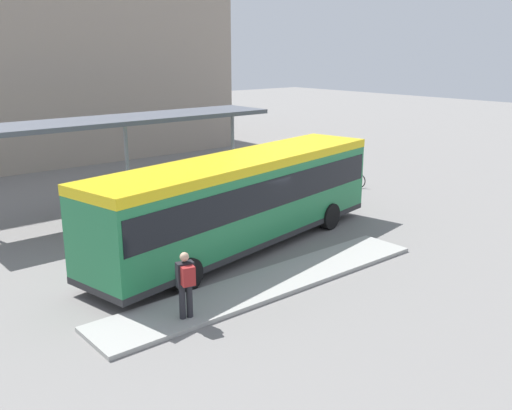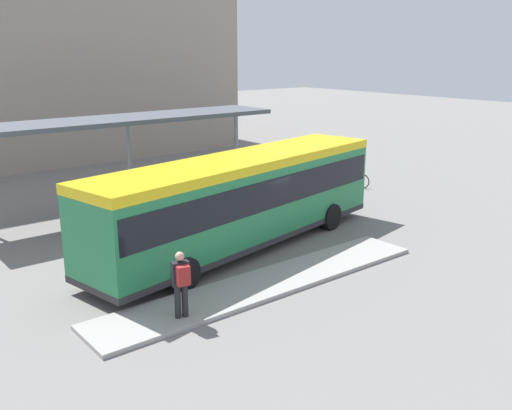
# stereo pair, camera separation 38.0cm
# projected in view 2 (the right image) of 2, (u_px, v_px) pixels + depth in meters

# --- Properties ---
(ground_plane) EXTENTS (120.00, 120.00, 0.00)m
(ground_plane) POSITION_uv_depth(u_px,v_px,m) (242.00, 248.00, 19.51)
(ground_plane) COLOR slate
(curb_island) EXTENTS (10.86, 1.80, 0.12)m
(curb_island) POSITION_uv_depth(u_px,v_px,m) (267.00, 283.00, 16.40)
(curb_island) COLOR #9E9E99
(curb_island) RESTS_ON ground_plane
(city_bus) EXTENTS (12.25, 4.62, 3.15)m
(city_bus) POSITION_uv_depth(u_px,v_px,m) (242.00, 196.00, 19.03)
(city_bus) COLOR #237A47
(city_bus) RESTS_ON ground_plane
(pedestrian_waiting) EXTENTS (0.46, 0.50, 1.72)m
(pedestrian_waiting) POSITION_uv_depth(u_px,v_px,m) (181.00, 281.00, 13.92)
(pedestrian_waiting) COLOR #232328
(pedestrian_waiting) RESTS_ON curb_island
(bicycle_blue) EXTENTS (0.48, 1.65, 0.72)m
(bicycle_blue) POSITION_uv_depth(u_px,v_px,m) (355.00, 179.00, 28.06)
(bicycle_blue) COLOR black
(bicycle_blue) RESTS_ON ground_plane
(bicycle_red) EXTENTS (0.48, 1.58, 0.68)m
(bicycle_red) POSITION_uv_depth(u_px,v_px,m) (343.00, 177.00, 28.65)
(bicycle_red) COLOR black
(bicycle_red) RESTS_ON ground_plane
(station_shelter) EXTENTS (12.84, 2.72, 3.94)m
(station_shelter) POSITION_uv_depth(u_px,v_px,m) (127.00, 121.00, 22.91)
(station_shelter) COLOR #4C515B
(station_shelter) RESTS_ON ground_plane
(station_building) EXTENTS (24.43, 13.32, 16.57)m
(station_building) POSITION_uv_depth(u_px,v_px,m) (15.00, 20.00, 35.28)
(station_building) COLOR gray
(station_building) RESTS_ON ground_plane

